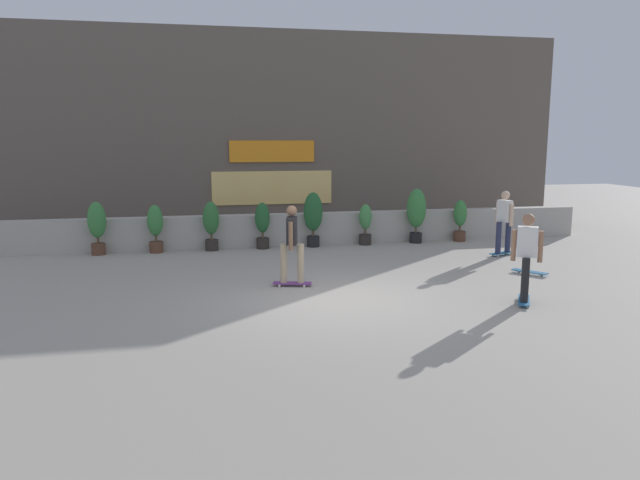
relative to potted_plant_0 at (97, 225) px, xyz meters
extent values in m
plane|color=#A8A093|center=(5.13, -5.55, -0.80)|extent=(48.00, 48.00, 0.00)
cube|color=#B2ADA3|center=(5.13, 0.45, -0.35)|extent=(18.00, 0.40, 0.90)
cube|color=#60564C|center=(5.13, 4.45, 2.45)|extent=(20.00, 2.00, 6.50)
cube|color=orange|center=(5.08, 3.41, 1.80)|extent=(2.80, 0.08, 0.70)
cube|color=#F2CC72|center=(5.08, 3.42, 0.60)|extent=(4.00, 0.06, 1.10)
cylinder|color=brown|center=(0.00, 0.00, -0.65)|extent=(0.36, 0.36, 0.30)
cylinder|color=brown|center=(0.00, 0.00, -0.43)|extent=(0.06, 0.06, 0.15)
ellipsoid|color=#387F3D|center=(0.00, 0.00, 0.12)|extent=(0.47, 0.47, 0.96)
cylinder|color=brown|center=(1.48, 0.00, -0.65)|extent=(0.36, 0.36, 0.30)
cylinder|color=brown|center=(1.48, 0.00, -0.43)|extent=(0.06, 0.06, 0.15)
ellipsoid|color=#387F3D|center=(1.48, 0.00, 0.07)|extent=(0.41, 0.41, 0.84)
cylinder|color=#2D2823|center=(2.95, 0.00, -0.65)|extent=(0.36, 0.36, 0.30)
cylinder|color=brown|center=(2.95, 0.00, -0.43)|extent=(0.06, 0.06, 0.15)
ellipsoid|color=#2D6B33|center=(2.95, 0.00, 0.09)|extent=(0.44, 0.44, 0.90)
cylinder|color=#2D2823|center=(4.35, 0.00, -0.65)|extent=(0.36, 0.36, 0.30)
cylinder|color=brown|center=(4.35, 0.00, -0.43)|extent=(0.06, 0.06, 0.15)
ellipsoid|color=#235B2D|center=(4.35, 0.00, 0.06)|extent=(0.41, 0.41, 0.83)
cylinder|color=black|center=(5.78, 0.00, -0.65)|extent=(0.36, 0.36, 0.30)
cylinder|color=brown|center=(5.78, 0.00, -0.43)|extent=(0.06, 0.06, 0.15)
ellipsoid|color=#235B2D|center=(5.78, 0.00, 0.19)|extent=(0.53, 0.53, 1.09)
cylinder|color=#2D2823|center=(7.31, 0.00, -0.65)|extent=(0.36, 0.36, 0.30)
cylinder|color=brown|center=(7.31, 0.00, -0.43)|extent=(0.06, 0.06, 0.15)
ellipsoid|color=#428C47|center=(7.31, 0.00, 0.01)|extent=(0.35, 0.35, 0.72)
cylinder|color=black|center=(8.85, 0.00, -0.65)|extent=(0.36, 0.36, 0.30)
cylinder|color=brown|center=(8.85, 0.00, -0.43)|extent=(0.06, 0.06, 0.15)
ellipsoid|color=#387F3D|center=(8.85, 0.00, 0.22)|extent=(0.56, 0.56, 1.14)
cylinder|color=brown|center=(10.23, 0.00, -0.65)|extent=(0.36, 0.36, 0.30)
cylinder|color=brown|center=(10.23, 0.00, -0.43)|extent=(0.06, 0.06, 0.15)
ellipsoid|color=#387F3D|center=(10.23, 0.00, 0.03)|extent=(0.38, 0.38, 0.78)
cube|color=#266699|center=(10.41, -2.26, -0.74)|extent=(0.82, 0.46, 0.02)
cylinder|color=silver|center=(10.19, -2.43, -0.78)|extent=(0.06, 0.05, 0.06)
cylinder|color=silver|center=(10.14, -2.28, -0.78)|extent=(0.06, 0.05, 0.06)
cylinder|color=silver|center=(10.68, -2.25, -0.78)|extent=(0.06, 0.05, 0.06)
cylinder|color=silver|center=(10.63, -2.10, -0.78)|extent=(0.06, 0.05, 0.06)
cylinder|color=#282D4C|center=(10.24, -2.32, -0.32)|extent=(0.14, 0.14, 0.82)
cylinder|color=#282D4C|center=(10.58, -2.20, -0.32)|extent=(0.14, 0.14, 0.82)
cube|color=white|center=(10.41, -2.26, 0.37)|extent=(0.31, 0.41, 0.56)
sphere|color=beige|center=(10.41, -2.26, 0.78)|extent=(0.22, 0.22, 0.22)
cylinder|color=beige|center=(10.49, -2.48, 0.29)|extent=(0.09, 0.09, 0.58)
cylinder|color=beige|center=(10.33, -2.04, 0.29)|extent=(0.09, 0.09, 0.58)
cube|color=#266699|center=(8.51, -6.56, -0.74)|extent=(0.58, 0.79, 0.02)
cylinder|color=silver|center=(8.57, -6.30, -0.78)|extent=(0.05, 0.06, 0.06)
cylinder|color=silver|center=(8.71, -6.38, -0.78)|extent=(0.05, 0.06, 0.06)
cylinder|color=silver|center=(8.31, -6.75, -0.78)|extent=(0.05, 0.06, 0.06)
cylinder|color=silver|center=(8.45, -6.83, -0.78)|extent=(0.05, 0.06, 0.06)
cylinder|color=black|center=(8.60, -6.41, -0.32)|extent=(0.14, 0.14, 0.82)
cylinder|color=black|center=(8.42, -6.72, -0.32)|extent=(0.14, 0.14, 0.82)
cube|color=white|center=(8.51, -6.56, 0.37)|extent=(0.41, 0.35, 0.56)
sphere|color=#9E7051|center=(8.51, -6.56, 0.78)|extent=(0.22, 0.22, 0.22)
cylinder|color=#9E7051|center=(8.31, -6.45, 0.29)|extent=(0.09, 0.09, 0.58)
cylinder|color=#9E7051|center=(8.71, -6.68, 0.29)|extent=(0.09, 0.09, 0.58)
cube|color=#72338C|center=(4.47, -4.37, -0.74)|extent=(0.82, 0.40, 0.02)
cylinder|color=silver|center=(4.75, -4.36, -0.78)|extent=(0.06, 0.04, 0.06)
cylinder|color=silver|center=(4.70, -4.52, -0.78)|extent=(0.06, 0.04, 0.06)
cylinder|color=silver|center=(4.24, -4.23, -0.78)|extent=(0.06, 0.04, 0.06)
cylinder|color=silver|center=(4.20, -4.38, -0.78)|extent=(0.06, 0.04, 0.06)
cylinder|color=tan|center=(4.65, -4.42, -0.32)|extent=(0.14, 0.14, 0.82)
cylinder|color=tan|center=(4.30, -4.33, -0.32)|extent=(0.14, 0.14, 0.82)
cube|color=#262628|center=(4.47, -4.37, 0.37)|extent=(0.29, 0.40, 0.56)
sphere|color=brown|center=(4.47, -4.37, 0.78)|extent=(0.22, 0.22, 0.22)
cylinder|color=brown|center=(4.53, -4.15, 0.29)|extent=(0.09, 0.09, 0.58)
cylinder|color=brown|center=(4.41, -4.60, 0.29)|extent=(0.09, 0.09, 0.58)
cube|color=#266699|center=(9.91, -4.41, -0.74)|extent=(0.64, 0.76, 0.02)
cylinder|color=silver|center=(9.69, -4.25, -0.78)|extent=(0.06, 0.06, 0.06)
cylinder|color=silver|center=(9.82, -4.16, -0.78)|extent=(0.06, 0.06, 0.06)
cylinder|color=silver|center=(10.00, -4.67, -0.78)|extent=(0.06, 0.06, 0.06)
cylinder|color=silver|center=(10.13, -4.58, -0.78)|extent=(0.06, 0.06, 0.06)
camera|label=1|loc=(2.55, -16.42, 2.29)|focal=33.68mm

